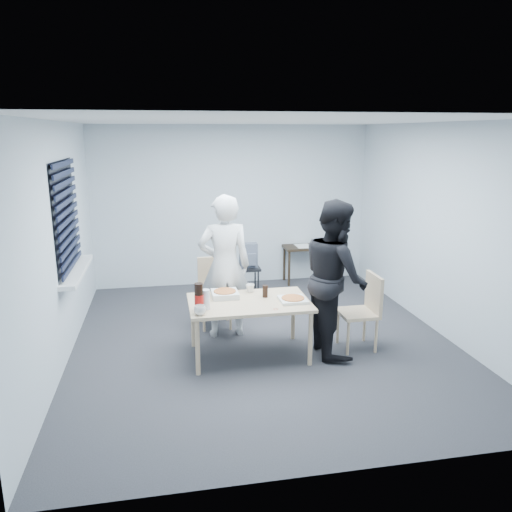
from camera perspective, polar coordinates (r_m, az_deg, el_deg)
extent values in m
plane|color=#2A2A2E|center=(6.19, 0.77, -9.61)|extent=(5.00, 5.00, 0.00)
plane|color=white|center=(5.68, 0.86, 15.21)|extent=(5.00, 5.00, 0.00)
plane|color=silver|center=(8.22, -2.68, 5.73)|extent=(4.50, 0.00, 4.50)
plane|color=silver|center=(3.47, 9.11, -6.05)|extent=(4.50, 0.00, 4.50)
plane|color=silver|center=(5.79, -21.57, 1.25)|extent=(0.00, 5.00, 5.00)
plane|color=silver|center=(6.62, 20.31, 2.84)|extent=(0.00, 5.00, 5.00)
plane|color=black|center=(6.13, -20.97, 4.35)|extent=(0.00, 1.30, 1.30)
cube|color=black|center=(6.13, -20.69, 4.36)|extent=(0.04, 1.30, 1.25)
cube|color=silver|center=(6.25, -19.77, -1.62)|extent=(0.18, 1.42, 0.05)
cube|color=tan|center=(5.57, -0.79, -5.35)|extent=(1.34, 0.85, 0.04)
cylinder|color=tan|center=(5.29, -6.70, -10.33)|extent=(0.05, 0.05, 0.62)
cylinder|color=tan|center=(5.96, -7.22, -7.49)|extent=(0.05, 0.05, 0.62)
cylinder|color=tan|center=(5.50, 6.24, -9.37)|extent=(0.05, 0.05, 0.62)
cylinder|color=tan|center=(6.14, 4.27, -6.75)|extent=(0.05, 0.05, 0.62)
cube|color=tan|center=(6.51, -4.65, -4.41)|extent=(0.42, 0.42, 0.04)
cube|color=tan|center=(6.62, -4.87, -1.93)|extent=(0.42, 0.04, 0.44)
cylinder|color=tan|center=(6.41, -5.97, -6.88)|extent=(0.03, 0.03, 0.41)
cylinder|color=tan|center=(6.73, -6.22, -5.86)|extent=(0.03, 0.03, 0.41)
cylinder|color=tan|center=(6.44, -2.94, -6.70)|extent=(0.03, 0.03, 0.41)
cylinder|color=tan|center=(6.76, -3.33, -5.70)|extent=(0.03, 0.03, 0.41)
cube|color=tan|center=(5.95, 11.52, -6.44)|extent=(0.42, 0.42, 0.04)
cube|color=tan|center=(5.95, 13.34, -4.11)|extent=(0.04, 0.42, 0.44)
cylinder|color=tan|center=(5.83, 10.48, -9.22)|extent=(0.03, 0.03, 0.41)
cylinder|color=tan|center=(6.12, 9.33, -8.01)|extent=(0.03, 0.03, 0.41)
cylinder|color=tan|center=(5.96, 13.57, -8.87)|extent=(0.03, 0.03, 0.41)
cylinder|color=tan|center=(6.24, 12.30, -7.71)|extent=(0.03, 0.03, 0.41)
imported|color=silver|center=(6.09, -3.60, -1.21)|extent=(0.65, 0.42, 1.77)
imported|color=black|center=(5.70, 9.02, -2.43)|extent=(0.47, 0.86, 1.77)
cube|color=black|center=(8.42, 6.39, 1.04)|extent=(0.94, 0.42, 0.04)
cylinder|color=black|center=(8.23, 3.81, -1.47)|extent=(0.04, 0.04, 0.58)
cylinder|color=black|center=(8.54, 3.24, -0.87)|extent=(0.04, 0.04, 0.58)
cylinder|color=black|center=(8.48, 9.44, -1.16)|extent=(0.04, 0.04, 0.58)
cylinder|color=black|center=(8.78, 8.69, -0.60)|extent=(0.04, 0.04, 0.58)
cube|color=black|center=(7.65, -0.87, -1.40)|extent=(0.34, 0.34, 0.04)
cylinder|color=black|center=(7.57, -1.66, -3.41)|extent=(0.04, 0.04, 0.43)
cylinder|color=black|center=(7.82, -1.95, -2.85)|extent=(0.04, 0.04, 0.43)
cylinder|color=black|center=(7.62, 0.26, -3.30)|extent=(0.04, 0.04, 0.43)
cylinder|color=black|center=(7.86, -0.10, -2.76)|extent=(0.04, 0.04, 0.43)
cube|color=slate|center=(7.60, -0.87, 0.09)|extent=(0.27, 0.14, 0.37)
cube|color=slate|center=(7.52, -0.74, -0.41)|extent=(0.20, 0.05, 0.18)
cube|color=silver|center=(5.72, -3.57, -4.52)|extent=(0.30, 0.30, 0.03)
cube|color=silver|center=(5.71, -3.58, -4.22)|extent=(0.30, 0.30, 0.03)
cylinder|color=#CC7F38|center=(5.70, -3.58, -4.02)|extent=(0.25, 0.25, 0.01)
cube|color=silver|center=(5.58, 4.23, -5.00)|extent=(0.30, 0.30, 0.03)
cylinder|color=#CC7F38|center=(5.57, 4.24, -4.79)|extent=(0.25, 0.25, 0.01)
imported|color=white|center=(5.18, -6.41, -6.18)|extent=(0.17, 0.17, 0.10)
imported|color=white|center=(5.87, -0.67, -3.69)|extent=(0.10, 0.10, 0.09)
cylinder|color=black|center=(5.68, 1.05, -4.04)|extent=(0.07, 0.07, 0.14)
cylinder|color=black|center=(5.25, -6.53, -4.73)|extent=(0.09, 0.09, 0.31)
cylinder|color=red|center=(5.25, -6.52, -4.94)|extent=(0.10, 0.10, 0.10)
cylinder|color=silver|center=(5.32, -5.78, -4.96)|extent=(0.09, 0.09, 0.21)
torus|color=red|center=(5.33, 2.26, -6.08)|extent=(0.07, 0.07, 0.00)
cube|color=white|center=(8.37, 5.42, 1.15)|extent=(0.31, 0.38, 0.01)
cube|color=black|center=(8.49, 7.78, 1.45)|extent=(0.15, 0.12, 0.06)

